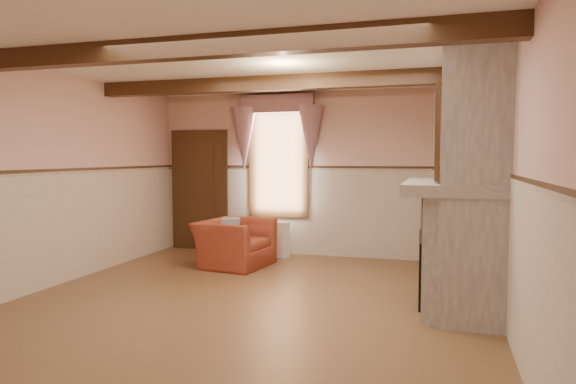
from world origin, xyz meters
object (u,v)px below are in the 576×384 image
(bowl, at_px, (454,178))
(oil_lamp, at_px, (453,168))
(radiator, at_px, (270,238))
(side_table, at_px, (232,249))
(mantel_clock, at_px, (452,170))
(armchair, at_px, (235,243))

(bowl, bearing_deg, oil_lamp, 90.00)
(radiator, distance_m, oil_lamp, 3.68)
(side_table, bearing_deg, mantel_clock, -5.61)
(side_table, xyz_separation_m, mantel_clock, (3.20, -0.31, 1.25))
(side_table, bearing_deg, oil_lamp, -15.36)
(armchair, xyz_separation_m, bowl, (3.18, -1.37, 1.11))
(bowl, bearing_deg, side_table, 157.49)
(armchair, distance_m, side_table, 0.10)
(mantel_clock, bearing_deg, radiator, 156.03)
(radiator, distance_m, bowl, 3.89)
(armchair, xyz_separation_m, radiator, (0.27, 0.93, -0.06))
(side_table, xyz_separation_m, bowl, (3.20, -1.33, 1.19))
(side_table, height_order, oil_lamp, oil_lamp)
(armchair, bearing_deg, side_table, 163.25)
(bowl, xyz_separation_m, mantel_clock, (0.00, 1.01, 0.06))
(armchair, relative_size, side_table, 2.00)
(bowl, bearing_deg, armchair, 156.61)
(armchair, bearing_deg, bowl, -105.47)
(mantel_clock, xyz_separation_m, oil_lamp, (0.00, -0.56, 0.04))
(mantel_clock, bearing_deg, oil_lamp, -90.00)
(side_table, height_order, mantel_clock, mantel_clock)
(bowl, distance_m, mantel_clock, 1.01)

